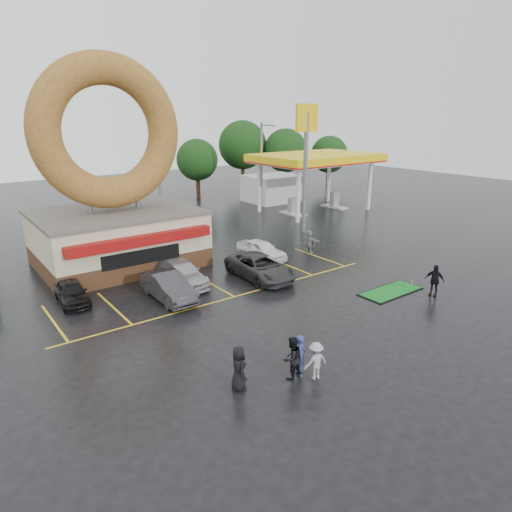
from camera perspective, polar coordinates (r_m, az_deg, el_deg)
ground at (r=23.24m, az=2.00°, el=-7.70°), size 120.00×120.00×0.00m
donut_shop at (r=31.56m, az=-17.32°, el=6.80°), size 10.20×8.70×13.50m
gas_station at (r=50.33m, az=5.11°, el=10.34°), size 12.30×13.65×5.90m
shell_sign at (r=38.71m, az=6.27°, el=13.66°), size 2.20×0.36×10.60m
streetlight_mid at (r=41.40m, az=-11.94°, el=10.02°), size 0.40×2.21×9.00m
streetlight_right at (r=48.43m, az=0.74°, el=11.42°), size 0.40×2.21×9.00m
tree_far_a at (r=60.91m, az=3.71°, el=13.01°), size 5.60×5.60×8.00m
tree_far_b at (r=63.57m, az=9.13°, el=12.42°), size 4.90×4.90×7.00m
tree_far_c at (r=61.60m, az=-1.69°, el=13.69°), size 6.30×6.30×9.00m
tree_far_d at (r=55.77m, az=-7.36°, el=11.82°), size 4.90×4.90×7.00m
car_black at (r=26.66m, az=-22.05°, el=-4.22°), size 1.69×3.68×1.22m
car_dgrey at (r=25.63m, az=-10.92°, el=-3.76°), size 1.58×4.49×1.48m
car_silver at (r=27.76m, az=-9.29°, el=-2.12°), size 2.17×4.81×1.37m
car_grey at (r=28.30m, az=0.51°, el=-1.39°), size 2.61×5.36×1.47m
car_white at (r=32.01m, az=0.67°, el=0.78°), size 2.16×4.22×1.38m
person_blue at (r=18.29m, az=5.62°, el=-12.23°), size 0.73×0.71×1.69m
person_blackjkt at (r=18.01m, az=4.47°, el=-12.60°), size 0.92×0.76×1.74m
person_hoodie at (r=18.13m, az=7.47°, el=-12.87°), size 1.07×0.72×1.54m
person_bystander at (r=17.34m, az=-2.18°, el=-13.85°), size 0.69×0.93×1.74m
person_cameraman at (r=27.45m, az=21.40°, el=-2.85°), size 0.75×1.16×1.83m
person_walker_near at (r=33.74m, az=6.64°, el=1.82°), size 1.02×1.66×1.71m
person_walker_far at (r=34.71m, az=6.81°, el=2.11°), size 0.57×0.39×1.52m
putting_green at (r=27.52m, az=16.48°, el=-4.26°), size 3.97×1.74×0.50m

